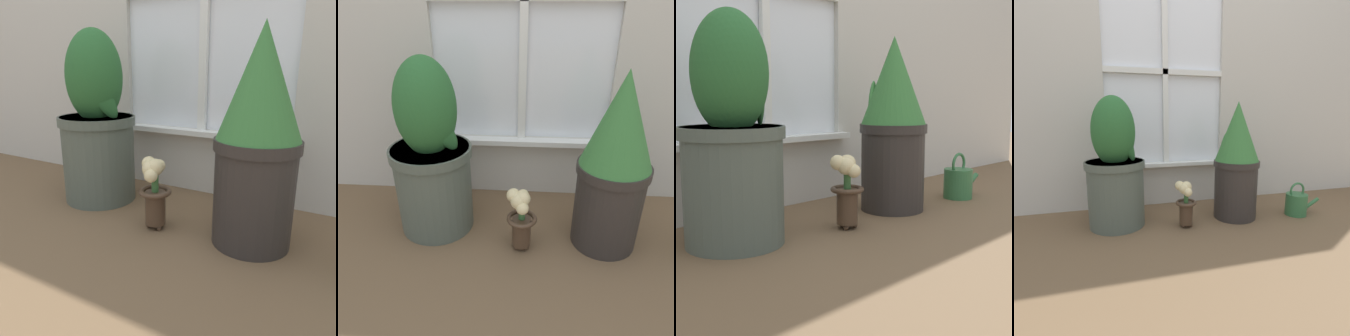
# 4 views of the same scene
# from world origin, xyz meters

# --- Properties ---
(ground_plane) EXTENTS (10.00, 10.00, 0.00)m
(ground_plane) POSITION_xyz_m (0.00, 0.00, 0.00)
(ground_plane) COLOR brown
(potted_plant_left) EXTENTS (0.33, 0.33, 0.74)m
(potted_plant_left) POSITION_xyz_m (-0.36, 0.23, 0.32)
(potted_plant_left) COLOR #4C564C
(potted_plant_left) RESTS_ON ground_plane
(potted_plant_right) EXTENTS (0.28, 0.28, 0.71)m
(potted_plant_right) POSITION_xyz_m (0.36, 0.17, 0.36)
(potted_plant_right) COLOR #2D2826
(potted_plant_right) RESTS_ON ground_plane
(flower_vase) EXTENTS (0.12, 0.12, 0.27)m
(flower_vase) POSITION_xyz_m (0.02, 0.10, 0.16)
(flower_vase) COLOR #473323
(flower_vase) RESTS_ON ground_plane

